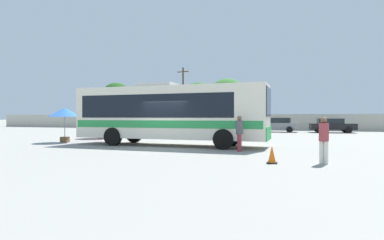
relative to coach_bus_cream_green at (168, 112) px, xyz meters
name	(u,v)px	position (x,y,z in m)	size (l,w,h in m)	color
ground_plane	(213,137)	(0.29, 8.90, -1.92)	(300.00, 300.00, 0.00)	gray
perimeter_wall	(244,122)	(0.29, 23.89, -0.93)	(80.00, 0.30, 1.98)	#B2AD9E
coach_bus_cream_green	(168,112)	(0.00, 0.00, 0.00)	(11.08, 2.76, 3.60)	silver
attendant_by_bus_door	(239,131)	(4.47, -1.87, -0.96)	(0.48, 0.48, 1.70)	#99383D
passenger_waiting_on_apron	(324,137)	(8.01, -4.91, -0.99)	(0.41, 0.41, 1.65)	silver
vendor_umbrella_near_gate_pink	(102,117)	(-7.24, 3.99, -0.25)	(2.54, 2.54, 2.04)	gray
vendor_umbrella_secondary_blue	(65,113)	(-7.23, -0.10, -0.02)	(2.07, 2.07, 2.23)	gray
parked_car_leftmost_black	(174,124)	(-7.78, 20.04, -1.14)	(4.57, 2.22, 1.46)	black
parked_car_second_red	(220,124)	(-1.66, 19.19, -1.11)	(4.31, 2.16, 1.54)	red
parked_car_third_grey	(278,124)	(4.85, 19.05, -1.11)	(4.37, 2.12, 1.55)	slate
parked_car_rightmost_black	(332,125)	(10.27, 19.21, -1.13)	(4.57, 2.31, 1.48)	black
utility_pole_near	(183,97)	(-8.81, 26.01, 2.62)	(1.80, 0.38, 8.71)	#4C3823
roadside_tree_left	(116,94)	(-19.97, 26.27, 3.21)	(4.29, 4.29, 6.97)	brown
roadside_tree_midleft	(198,98)	(-6.93, 27.40, 2.41)	(5.51, 5.51, 6.67)	brown
roadside_tree_midright	(227,95)	(-2.82, 28.10, 2.92)	(5.34, 5.34, 7.12)	brown
traffic_cone_on_apron	(272,155)	(6.28, -5.36, -1.61)	(0.36, 0.36, 0.64)	black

